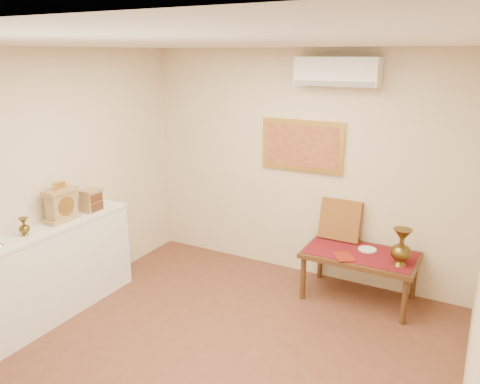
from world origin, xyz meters
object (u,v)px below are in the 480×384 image
Objects in this scene: brass_urn_tall at (402,243)px; wooden_chest at (92,200)px; display_ledge at (49,274)px; low_table at (360,259)px; mantel_clock at (61,205)px.

wooden_chest is (-3.08, -1.14, 0.31)m from brass_urn_tall.
brass_urn_tall reaches higher than display_ledge.
display_ledge is 8.28× the size of wooden_chest.
brass_urn_tall is at bearing 29.60° from display_ledge.
brass_urn_tall reaches higher than low_table.
display_ledge is (-3.11, -1.76, -0.30)m from brass_urn_tall.
wooden_chest is at bearing -154.65° from low_table.
wooden_chest is at bearing 84.52° from mantel_clock.
wooden_chest is 2.99m from low_table.
mantel_clock is at bearing 91.59° from display_ledge.
low_table is (2.65, 1.25, -0.62)m from wooden_chest.
display_ledge is 4.93× the size of mantel_clock.
mantel_clock reaches higher than brass_urn_tall.
mantel_clock reaches higher than display_ledge.
low_table is at bearing 164.92° from brass_urn_tall.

